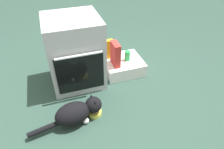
# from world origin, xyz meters

# --- Properties ---
(ground) EXTENTS (8.00, 8.00, 0.00)m
(ground) POSITION_xyz_m (0.00, 0.00, 0.00)
(ground) COLOR #284238
(oven) EXTENTS (0.56, 0.59, 0.77)m
(oven) POSITION_xyz_m (-0.04, 0.39, 0.38)
(oven) COLOR #B7BABF
(oven) RESTS_ON ground
(pantry_cabinet) EXTENTS (0.46, 0.42, 0.16)m
(pantry_cabinet) POSITION_xyz_m (0.53, 0.39, 0.08)
(pantry_cabinet) COLOR white
(pantry_cabinet) RESTS_ON ground
(food_bowl) EXTENTS (0.13, 0.13, 0.07)m
(food_bowl) POSITION_xyz_m (0.01, -0.20, 0.03)
(food_bowl) COLOR #D1D14C
(food_bowl) RESTS_ON ground
(cat) EXTENTS (0.69, 0.26, 0.23)m
(cat) POSITION_xyz_m (-0.16, -0.23, 0.12)
(cat) COLOR black
(cat) RESTS_ON ground
(juice_carton) EXTENTS (0.09, 0.06, 0.24)m
(juice_carton) POSITION_xyz_m (0.39, 0.50, 0.28)
(juice_carton) COLOR orange
(juice_carton) RESTS_ON pantry_cabinet
(soda_can) EXTENTS (0.07, 0.07, 0.12)m
(soda_can) POSITION_xyz_m (0.57, 0.38, 0.22)
(soda_can) COLOR green
(soda_can) RESTS_ON pantry_cabinet
(cereal_box) EXTENTS (0.07, 0.18, 0.28)m
(cereal_box) POSITION_xyz_m (0.41, 0.34, 0.30)
(cereal_box) COLOR #B72D28
(cereal_box) RESTS_ON pantry_cabinet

